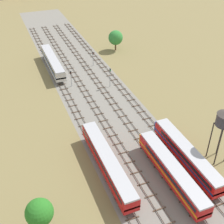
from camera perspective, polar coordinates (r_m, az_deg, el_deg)
ground_plane at (r=78.72m, az=-2.36°, el=2.45°), size 480.00×480.00×0.00m
ballast_bed at (r=78.72m, az=-2.36°, el=2.45°), size 18.95×176.00×0.01m
track_far_left at (r=77.75m, az=-7.81°, el=1.80°), size 2.40×126.00×0.29m
track_left at (r=78.81m, az=-4.32°, el=2.53°), size 2.40×126.00×0.29m
track_centre_left at (r=80.17m, az=-0.93°, el=3.23°), size 2.40×126.00×0.29m
track_centre at (r=81.81m, az=2.34°, el=3.90°), size 2.40×126.00×0.29m
diesel_railcar_centre_left_nearest at (r=55.74m, az=11.33°, el=-10.90°), size 2.96×20.50×3.80m
diesel_railcar_centre_near at (r=59.59m, az=14.10°, el=-7.79°), size 2.96×20.50×3.80m
passenger_coach_far_left_mid at (r=56.28m, az=-0.90°, el=-9.47°), size 2.96×22.00×3.80m
passenger_coach_far_left_midfar at (r=94.76m, az=-11.30°, el=9.41°), size 2.96×22.00×3.80m
signal_post_nearest at (r=82.68m, az=-0.38°, el=7.05°), size 0.28×0.47×5.76m
signal_post_near at (r=95.39m, az=-3.64°, el=10.47°), size 0.28×0.47×4.75m
signal_post_mid at (r=83.92m, az=-7.84°, el=6.73°), size 0.28×0.47×4.83m
lineside_tree_0 at (r=47.29m, az=-13.71°, el=-18.18°), size 4.25×4.25×6.94m
lineside_tree_1 at (r=106.51m, az=0.69°, el=14.01°), size 5.02×5.02×7.06m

